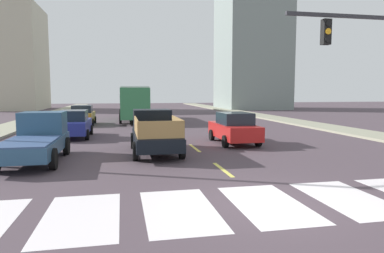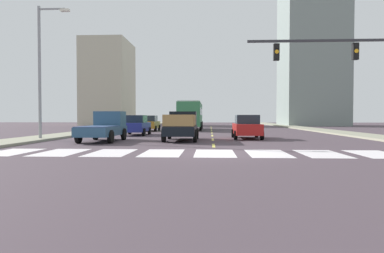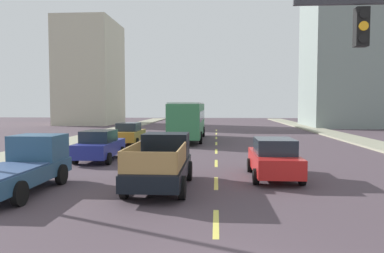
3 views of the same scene
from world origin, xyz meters
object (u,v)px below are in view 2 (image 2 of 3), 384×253
(sedan_far, at_px, (247,127))
(pickup_stakebed, at_px, (182,126))
(city_bus, at_px, (191,114))
(streetlight_left, at_px, (42,67))
(sedan_mid, at_px, (149,123))
(sedan_near_left, at_px, (136,125))
(pickup_dark, at_px, (105,127))
(traffic_signal_gantry, at_px, (380,64))

(sedan_far, bearing_deg, pickup_stakebed, -158.35)
(city_bus, distance_m, sedan_far, 17.15)
(sedan_far, distance_m, streetlight_left, 14.78)
(sedan_mid, relative_size, streetlight_left, 0.49)
(pickup_stakebed, relative_size, streetlight_left, 0.58)
(sedan_near_left, bearing_deg, sedan_far, -27.89)
(pickup_stakebed, xyz_separation_m, sedan_near_left, (-4.45, 6.14, -0.08))
(sedan_near_left, bearing_deg, city_bus, 69.03)
(pickup_dark, relative_size, sedan_near_left, 1.18)
(pickup_stakebed, xyz_separation_m, traffic_signal_gantry, (10.33, -5.73, 3.30))
(traffic_signal_gantry, bearing_deg, city_bus, 114.10)
(pickup_stakebed, relative_size, sedan_far, 1.18)
(streetlight_left, bearing_deg, sedan_mid, 73.28)
(pickup_dark, bearing_deg, sedan_mid, 87.04)
(city_bus, bearing_deg, pickup_stakebed, -89.21)
(pickup_stakebed, height_order, sedan_mid, pickup_stakebed)
(traffic_signal_gantry, bearing_deg, pickup_stakebed, 150.95)
(streetlight_left, bearing_deg, city_bus, 64.37)
(pickup_stakebed, xyz_separation_m, sedan_mid, (-4.81, 14.67, -0.08))
(sedan_far, relative_size, streetlight_left, 0.49)
(sedan_near_left, distance_m, sedan_far, 10.01)
(city_bus, bearing_deg, streetlight_left, -116.04)
(traffic_signal_gantry, bearing_deg, sedan_near_left, 141.23)
(sedan_mid, relative_size, traffic_signal_gantry, 0.45)
(pickup_dark, bearing_deg, traffic_signal_gantry, -19.26)
(sedan_near_left, distance_m, streetlight_left, 9.34)
(pickup_stakebed, xyz_separation_m, city_bus, (-0.38, 18.19, 1.02))
(sedan_mid, height_order, traffic_signal_gantry, traffic_signal_gantry)
(sedan_mid, xyz_separation_m, traffic_signal_gantry, (15.14, -20.40, 3.37))
(pickup_dark, xyz_separation_m, sedan_near_left, (0.54, 7.21, -0.06))
(city_bus, height_order, sedan_mid, city_bus)
(city_bus, height_order, sedan_near_left, city_bus)
(sedan_mid, bearing_deg, streetlight_left, -108.40)
(sedan_near_left, bearing_deg, traffic_signal_gantry, -41.08)
(streetlight_left, bearing_deg, sedan_far, 9.90)
(sedan_near_left, xyz_separation_m, sedan_far, (9.03, -4.32, 0.00))
(pickup_stakebed, bearing_deg, sedan_near_left, 123.51)
(city_bus, relative_size, streetlight_left, 1.20)
(pickup_stakebed, bearing_deg, pickup_dark, -170.35)
(streetlight_left, bearing_deg, pickup_stakebed, 3.83)
(sedan_near_left, height_order, sedan_mid, same)
(sedan_far, height_order, traffic_signal_gantry, traffic_signal_gantry)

